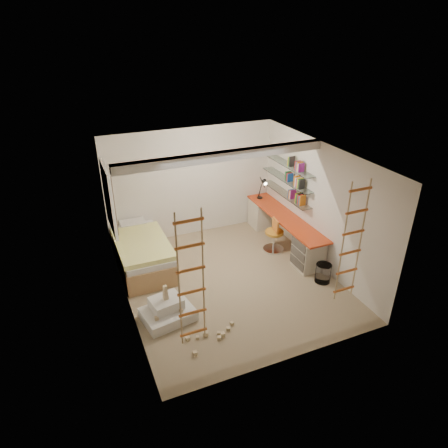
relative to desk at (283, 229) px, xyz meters
name	(u,v)px	position (x,y,z in m)	size (l,w,h in m)	color
floor	(230,281)	(-1.72, -0.86, -0.40)	(4.50, 4.50, 0.00)	#978361
ceiling_beam	(224,156)	(-1.72, -0.56, 2.12)	(4.00, 0.18, 0.16)	white
window_frame	(109,198)	(-3.69, 0.64, 1.15)	(0.06, 1.15, 1.35)	white
window_blind	(111,198)	(-3.65, 0.64, 1.15)	(0.02, 1.00, 1.20)	#4C2D1E
rope_ladder_left	(191,281)	(-3.07, -2.61, 1.11)	(0.41, 0.04, 2.13)	#BC5D20
rope_ladder_right	(352,243)	(-0.37, -2.61, 1.11)	(0.41, 0.04, 2.13)	#C95C22
waste_bin	(323,273)	(0.00, -1.58, -0.21)	(0.31, 0.31, 0.39)	white
desk	(283,229)	(0.00, 0.00, 0.00)	(0.56, 2.80, 0.75)	red
shelves	(287,180)	(0.15, 0.27, 1.10)	(0.25, 1.80, 0.71)	white
bed	(142,253)	(-3.20, 0.36, -0.07)	(1.02, 2.00, 0.69)	#AD7F51
task_lamp	(263,186)	(-0.05, 0.96, 0.73)	(0.14, 0.36, 0.57)	black
swivel_chair	(274,239)	(-0.32, -0.14, -0.11)	(0.54, 0.54, 0.79)	#C48525
play_platform	(168,311)	(-3.17, -1.46, -0.25)	(0.96, 0.80, 0.38)	silver
toy_blocks	(195,321)	(-2.82, -1.92, -0.23)	(1.27, 1.18, 0.65)	#CCB284
books	(287,176)	(0.15, 0.27, 1.19)	(0.14, 0.70, 0.92)	orange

